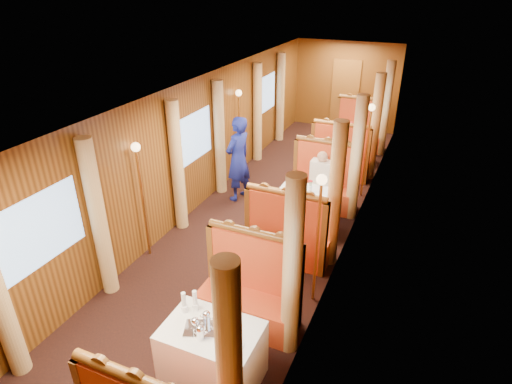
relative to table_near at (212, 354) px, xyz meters
The scene contains 46 objects.
floor 3.60m from the table_near, 102.09° to the left, with size 3.00×12.00×0.01m, color black, non-canonical shape.
ceiling 4.16m from the table_near, 102.09° to the left, with size 3.00×12.00×0.01m, color silver, non-canonical shape.
wall_far 9.57m from the table_near, 94.51° to the left, with size 3.00×2.50×0.01m, color brown, non-canonical shape.
wall_left 4.25m from the table_near, 122.74° to the left, with size 12.00×2.50×0.01m, color brown, non-canonical shape.
wall_right 3.68m from the table_near, 77.91° to the left, with size 12.00×2.50×0.01m, color brown, non-canonical shape.
doorway_far 9.52m from the table_near, 94.53° to the left, with size 0.80×0.04×2.00m, color brown.
table_near is the anchor object (origin of this frame).
banquette_near_aft 1.02m from the table_near, 90.00° to the left, with size 1.30×0.55×1.34m.
table_mid 3.50m from the table_near, 90.00° to the left, with size 1.05×0.72×0.75m, color white.
banquette_mid_fwd 2.49m from the table_near, 90.00° to the left, with size 1.30×0.55×1.34m.
banquette_mid_aft 4.51m from the table_near, 90.00° to the left, with size 1.30×0.55×1.34m.
table_far 7.00m from the table_near, 90.00° to the left, with size 1.05×0.72×0.75m, color white.
banquette_far_fwd 5.99m from the table_near, 90.00° to the left, with size 1.30×0.55×1.34m.
banquette_far_aft 8.01m from the table_near, 90.00° to the left, with size 1.30×0.55×1.34m.
tea_tray 0.40m from the table_near, 158.41° to the right, with size 0.34×0.26×0.01m, color silver.
teapot_left 0.46m from the table_near, 154.30° to the right, with size 0.15×0.11×0.12m, color silver, non-canonical shape.
teapot_right 0.46m from the table_near, 103.95° to the right, with size 0.15×0.11×0.12m, color silver, non-canonical shape.
teapot_back 0.45m from the table_near, 141.70° to the left, with size 0.15×0.11×0.12m, color silver, non-canonical shape.
fruit_plate 0.51m from the table_near, 17.04° to the right, with size 0.22×0.22×0.05m.
cup_inboard 0.64m from the table_near, 163.04° to the left, with size 0.08×0.08×0.26m.
cup_outboard 0.60m from the table_near, 146.95° to the left, with size 0.08×0.08×0.26m.
rose_vase_mid 3.54m from the table_near, 89.44° to the left, with size 0.06×0.06×0.36m.
rose_vase_far 7.03m from the table_near, 90.15° to the left, with size 0.06×0.06×0.36m.
window_left_near 2.48m from the table_near, behind, with size 1.20×0.90×0.01m, color #84ADE0, non-canonical shape.
curtain_left_near_b 2.41m from the table_near, 159.89° to the left, with size 0.22×0.22×2.35m, color tan.
window_right_near 1.30m from the table_near, ahead, with size 1.20×0.90×0.01m, color #84ADE0, non-canonical shape.
curtain_right_near_a 1.28m from the table_near, 51.07° to the right, with size 0.22×0.22×2.35m, color tan.
curtain_right_near_b 1.28m from the table_near, 51.07° to the left, with size 0.22×0.22×2.35m, color tan.
window_left_mid 4.29m from the table_near, 122.56° to the left, with size 1.20×0.90×0.01m, color #84ADE0, non-canonical shape.
curtain_left_mid_a 3.55m from the table_near, 128.06° to the left, with size 0.22×0.22×2.35m, color tan.
curtain_left_mid_b 4.85m from the table_near, 116.46° to the left, with size 0.22×0.22×2.35m, color tan.
window_right_mid 3.73m from the table_near, 78.14° to the left, with size 1.20×0.90×0.01m, color #84ADE0, non-canonical shape.
curtain_right_mid_a 2.90m from the table_near, 76.96° to the left, with size 0.22×0.22×2.35m, color tan.
curtain_right_mid_b 4.40m from the table_near, 81.63° to the left, with size 0.22×0.22×2.35m, color tan.
window_left_far 7.43m from the table_near, 107.71° to the left, with size 1.20×0.90×0.01m, color #84ADE0, non-canonical shape.
curtain_left_far_a 6.62m from the table_near, 108.90° to the left, with size 0.22×0.22×2.35m, color tan.
curtain_left_far_b 8.11m from the table_near, 105.31° to the left, with size 0.22×0.22×2.35m, color tan.
window_right_far 7.12m from the table_near, 84.01° to the left, with size 1.20×0.90×0.01m, color #84ADE0, non-canonical shape.
curtain_right_far_a 6.30m from the table_near, 84.22° to the left, with size 0.22×0.22×2.35m, color tan.
curtain_right_far_b 7.85m from the table_near, 85.37° to the left, with size 0.22×0.22×2.35m, color tan.
sconce_left_fore 2.95m from the table_near, 140.86° to the left, with size 0.14×0.14×1.95m.
sconce_right_fore 2.12m from the table_near, 69.62° to the left, with size 0.14×0.14×1.95m.
sconce_left_aft 5.76m from the table_near, 112.27° to the left, with size 0.14×0.14×1.95m.
sconce_right_aft 5.39m from the table_near, 82.94° to the left, with size 0.14×0.14×1.95m.
steward 4.48m from the table_near, 111.77° to the left, with size 0.63×0.42×1.74m, color navy.
passenger 4.31m from the table_near, 90.00° to the left, with size 0.40×0.44×0.76m.
Camera 1 is at (2.54, -6.43, 4.13)m, focal length 30.00 mm.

